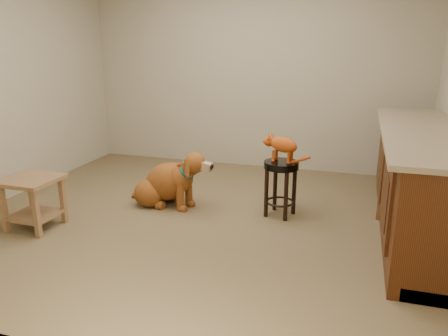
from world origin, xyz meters
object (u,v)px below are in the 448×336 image
(golden_retriever, at_px, (168,183))
(tabby_kitten, at_px, (281,145))
(wood_stool, at_px, (405,178))
(side_table, at_px, (33,195))
(padded_stool, at_px, (281,177))

(golden_retriever, xyz_separation_m, tabby_kitten, (1.16, 0.07, 0.47))
(wood_stool, xyz_separation_m, tabby_kitten, (-1.16, -0.29, 0.31))
(wood_stool, relative_size, golden_retriever, 0.77)
(wood_stool, height_order, side_table, wood_stool)
(side_table, bearing_deg, wood_stool, 20.95)
(padded_stool, distance_m, side_table, 2.32)
(side_table, distance_m, tabby_kitten, 2.35)
(wood_stool, bearing_deg, padded_stool, -165.88)
(padded_stool, distance_m, golden_retriever, 1.18)
(padded_stool, height_order, side_table, padded_stool)
(padded_stool, xyz_separation_m, side_table, (-2.11, -0.96, -0.08))
(wood_stool, distance_m, tabby_kitten, 1.23)
(wood_stool, distance_m, side_table, 3.50)
(side_table, bearing_deg, padded_stool, 24.43)
(golden_retriever, bearing_deg, side_table, -126.70)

